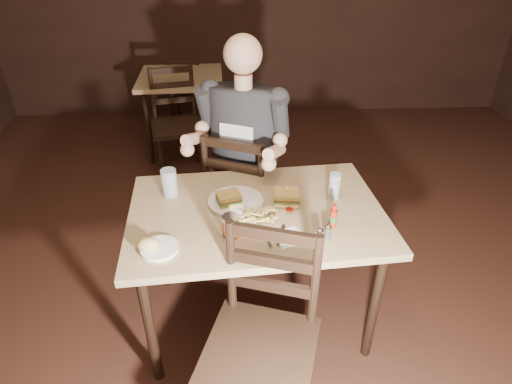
{
  "coord_description": "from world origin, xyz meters",
  "views": [
    {
      "loc": [
        -0.3,
        -1.62,
        2.01
      ],
      "look_at": [
        -0.21,
        0.22,
        0.85
      ],
      "focal_mm": 30.0,
      "sensor_mm": 36.0,
      "label": 1
    }
  ],
  "objects_px": {
    "bg_chair_near": "(177,126)",
    "side_plate": "(160,249)",
    "dinner_plate": "(236,202)",
    "glass_right": "(334,186)",
    "glass_left": "(169,183)",
    "main_table": "(256,222)",
    "chair_near": "(260,351)",
    "syrup_dispenser": "(231,226)",
    "bg_chair_far": "(188,92)",
    "hot_sauce": "(333,216)",
    "diner": "(241,124)",
    "chair_far": "(246,194)",
    "bg_table": "(181,85)"
  },
  "relations": [
    {
      "from": "chair_near",
      "to": "bg_chair_far",
      "type": "distance_m",
      "value": 3.57
    },
    {
      "from": "glass_left",
      "to": "syrup_dispenser",
      "type": "relative_size",
      "value": 1.44
    },
    {
      "from": "chair_far",
      "to": "bg_chair_near",
      "type": "bearing_deg",
      "value": -40.39
    },
    {
      "from": "diner",
      "to": "side_plate",
      "type": "distance_m",
      "value": 0.97
    },
    {
      "from": "bg_table",
      "to": "syrup_dispenser",
      "type": "height_order",
      "value": "syrup_dispenser"
    },
    {
      "from": "glass_left",
      "to": "side_plate",
      "type": "bearing_deg",
      "value": -89.49
    },
    {
      "from": "dinner_plate",
      "to": "hot_sauce",
      "type": "bearing_deg",
      "value": -25.38
    },
    {
      "from": "hot_sauce",
      "to": "diner",
      "type": "bearing_deg",
      "value": 120.42
    },
    {
      "from": "diner",
      "to": "side_plate",
      "type": "bearing_deg",
      "value": -91.14
    },
    {
      "from": "glass_right",
      "to": "dinner_plate",
      "type": "bearing_deg",
      "value": -175.76
    },
    {
      "from": "chair_far",
      "to": "bg_chair_near",
      "type": "xyz_separation_m",
      "value": [
        -0.57,
        1.17,
        -0.0
      ]
    },
    {
      "from": "chair_far",
      "to": "syrup_dispenser",
      "type": "relative_size",
      "value": 9.16
    },
    {
      "from": "chair_far",
      "to": "chair_near",
      "type": "bearing_deg",
      "value": 114.34
    },
    {
      "from": "glass_left",
      "to": "side_plate",
      "type": "height_order",
      "value": "glass_left"
    },
    {
      "from": "dinner_plate",
      "to": "hot_sauce",
      "type": "height_order",
      "value": "hot_sauce"
    },
    {
      "from": "diner",
      "to": "main_table",
      "type": "bearing_deg",
      "value": -60.51
    },
    {
      "from": "syrup_dispenser",
      "to": "side_plate",
      "type": "relative_size",
      "value": 0.62
    },
    {
      "from": "main_table",
      "to": "chair_near",
      "type": "relative_size",
      "value": 1.37
    },
    {
      "from": "main_table",
      "to": "bg_chair_far",
      "type": "distance_m",
      "value": 2.96
    },
    {
      "from": "glass_right",
      "to": "chair_far",
      "type": "bearing_deg",
      "value": 132.26
    },
    {
      "from": "glass_left",
      "to": "syrup_dispenser",
      "type": "height_order",
      "value": "glass_left"
    },
    {
      "from": "syrup_dispenser",
      "to": "diner",
      "type": "bearing_deg",
      "value": 80.33
    },
    {
      "from": "bg_chair_near",
      "to": "glass_right",
      "type": "distance_m",
      "value": 2.0
    },
    {
      "from": "bg_chair_far",
      "to": "glass_left",
      "type": "distance_m",
      "value": 2.74
    },
    {
      "from": "chair_near",
      "to": "side_plate",
      "type": "distance_m",
      "value": 0.62
    },
    {
      "from": "side_plate",
      "to": "main_table",
      "type": "bearing_deg",
      "value": 32.83
    },
    {
      "from": "syrup_dispenser",
      "to": "side_plate",
      "type": "xyz_separation_m",
      "value": [
        -0.32,
        -0.1,
        -0.05
      ]
    },
    {
      "from": "main_table",
      "to": "chair_far",
      "type": "distance_m",
      "value": 0.65
    },
    {
      "from": "diner",
      "to": "syrup_dispenser",
      "type": "xyz_separation_m",
      "value": [
        -0.07,
        -0.76,
        -0.18
      ]
    },
    {
      "from": "chair_far",
      "to": "glass_left",
      "type": "bearing_deg",
      "value": 70.03
    },
    {
      "from": "bg_chair_near",
      "to": "diner",
      "type": "distance_m",
      "value": 1.43
    },
    {
      "from": "hot_sauce",
      "to": "side_plate",
      "type": "height_order",
      "value": "hot_sauce"
    },
    {
      "from": "chair_near",
      "to": "hot_sauce",
      "type": "xyz_separation_m",
      "value": [
        0.38,
        0.49,
        0.34
      ]
    },
    {
      "from": "bg_chair_far",
      "to": "syrup_dispenser",
      "type": "xyz_separation_m",
      "value": [
        0.49,
        -3.07,
        0.41
      ]
    },
    {
      "from": "chair_near",
      "to": "diner",
      "type": "bearing_deg",
      "value": 109.71
    },
    {
      "from": "bg_chair_near",
      "to": "dinner_plate",
      "type": "height_order",
      "value": "bg_chair_near"
    },
    {
      "from": "diner",
      "to": "glass_left",
      "type": "bearing_deg",
      "value": -111.81
    },
    {
      "from": "bg_chair_near",
      "to": "bg_chair_far",
      "type": "bearing_deg",
      "value": 78.64
    },
    {
      "from": "bg_chair_near",
      "to": "chair_near",
      "type": "bearing_deg",
      "value": -87.5
    },
    {
      "from": "dinner_plate",
      "to": "side_plate",
      "type": "relative_size",
      "value": 1.66
    },
    {
      "from": "bg_chair_near",
      "to": "bg_table",
      "type": "bearing_deg",
      "value": 78.64
    },
    {
      "from": "glass_left",
      "to": "main_table",
      "type": "bearing_deg",
      "value": -20.86
    },
    {
      "from": "glass_left",
      "to": "glass_right",
      "type": "xyz_separation_m",
      "value": [
        0.87,
        -0.07,
        -0.01
      ]
    },
    {
      "from": "chair_near",
      "to": "glass_left",
      "type": "relative_size",
      "value": 6.51
    },
    {
      "from": "bg_chair_near",
      "to": "side_plate",
      "type": "distance_m",
      "value": 2.1
    },
    {
      "from": "bg_table",
      "to": "chair_far",
      "type": "xyz_separation_m",
      "value": [
        0.57,
        -1.72,
        -0.2
      ]
    },
    {
      "from": "dinner_plate",
      "to": "glass_left",
      "type": "height_order",
      "value": "glass_left"
    },
    {
      "from": "syrup_dispenser",
      "to": "bg_chair_far",
      "type": "bearing_deg",
      "value": 94.47
    },
    {
      "from": "dinner_plate",
      "to": "glass_right",
      "type": "height_order",
      "value": "glass_right"
    },
    {
      "from": "chair_near",
      "to": "glass_left",
      "type": "height_order",
      "value": "chair_near"
    }
  ]
}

